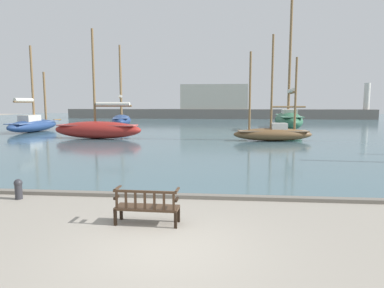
{
  "coord_description": "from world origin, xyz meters",
  "views": [
    {
      "loc": [
        1.23,
        -6.81,
        3.07
      ],
      "look_at": [
        -0.34,
        10.0,
        1.0
      ],
      "focal_mm": 32.0,
      "sensor_mm": 36.0,
      "label": 1
    }
  ],
  "objects_px": {
    "sailboat_centre_channel": "(273,132)",
    "mooring_bollard": "(18,188)",
    "sailboat_nearest_port": "(288,119)",
    "sailboat_far_starboard": "(121,119)",
    "park_bench": "(147,206)",
    "sailboat_mid_port": "(33,124)",
    "sailboat_mid_starboard": "(98,129)"
  },
  "relations": [
    {
      "from": "sailboat_mid_starboard",
      "to": "sailboat_far_starboard",
      "type": "relative_size",
      "value": 0.89
    },
    {
      "from": "sailboat_centre_channel",
      "to": "park_bench",
      "type": "bearing_deg",
      "value": -106.98
    },
    {
      "from": "sailboat_mid_port",
      "to": "sailboat_nearest_port",
      "type": "bearing_deg",
      "value": 12.24
    },
    {
      "from": "sailboat_far_starboard",
      "to": "sailboat_mid_port",
      "type": "relative_size",
      "value": 1.12
    },
    {
      "from": "sailboat_nearest_port",
      "to": "sailboat_far_starboard",
      "type": "xyz_separation_m",
      "value": [
        -19.95,
        3.24,
        -0.27
      ]
    },
    {
      "from": "sailboat_nearest_port",
      "to": "mooring_bollard",
      "type": "bearing_deg",
      "value": -115.35
    },
    {
      "from": "park_bench",
      "to": "mooring_bollard",
      "type": "bearing_deg",
      "value": 158.09
    },
    {
      "from": "park_bench",
      "to": "sailboat_mid_starboard",
      "type": "xyz_separation_m",
      "value": [
        -8.47,
        19.14,
        0.42
      ]
    },
    {
      "from": "park_bench",
      "to": "sailboat_nearest_port",
      "type": "distance_m",
      "value": 31.84
    },
    {
      "from": "park_bench",
      "to": "sailboat_mid_port",
      "type": "height_order",
      "value": "sailboat_mid_port"
    },
    {
      "from": "sailboat_mid_starboard",
      "to": "sailboat_mid_port",
      "type": "height_order",
      "value": "sailboat_mid_starboard"
    },
    {
      "from": "sailboat_nearest_port",
      "to": "sailboat_far_starboard",
      "type": "distance_m",
      "value": 20.22
    },
    {
      "from": "sailboat_far_starboard",
      "to": "sailboat_mid_port",
      "type": "xyz_separation_m",
      "value": [
        -6.44,
        -8.97,
        -0.08
      ]
    },
    {
      "from": "sailboat_nearest_port",
      "to": "sailboat_centre_channel",
      "type": "distance_m",
      "value": 12.26
    },
    {
      "from": "sailboat_far_starboard",
      "to": "mooring_bollard",
      "type": "distance_m",
      "value": 32.56
    },
    {
      "from": "sailboat_far_starboard",
      "to": "sailboat_mid_port",
      "type": "height_order",
      "value": "sailboat_far_starboard"
    },
    {
      "from": "sailboat_far_starboard",
      "to": "sailboat_centre_channel",
      "type": "height_order",
      "value": "sailboat_far_starboard"
    },
    {
      "from": "park_bench",
      "to": "sailboat_far_starboard",
      "type": "relative_size",
      "value": 0.16
    },
    {
      "from": "sailboat_nearest_port",
      "to": "sailboat_far_starboard",
      "type": "relative_size",
      "value": 1.41
    },
    {
      "from": "sailboat_far_starboard",
      "to": "mooring_bollard",
      "type": "xyz_separation_m",
      "value": [
        6.36,
        -31.93,
        -0.62
      ]
    },
    {
      "from": "sailboat_nearest_port",
      "to": "sailboat_mid_port",
      "type": "height_order",
      "value": "sailboat_nearest_port"
    },
    {
      "from": "park_bench",
      "to": "sailboat_far_starboard",
      "type": "height_order",
      "value": "sailboat_far_starboard"
    },
    {
      "from": "sailboat_mid_starboard",
      "to": "mooring_bollard",
      "type": "distance_m",
      "value": 17.74
    },
    {
      "from": "park_bench",
      "to": "sailboat_centre_channel",
      "type": "xyz_separation_m",
      "value": [
        5.72,
        18.72,
        0.31
      ]
    },
    {
      "from": "park_bench",
      "to": "sailboat_mid_port",
      "type": "bearing_deg",
      "value": 125.02
    },
    {
      "from": "sailboat_nearest_port",
      "to": "sailboat_centre_channel",
      "type": "height_order",
      "value": "sailboat_nearest_port"
    },
    {
      "from": "park_bench",
      "to": "mooring_bollard",
      "type": "height_order",
      "value": "park_bench"
    },
    {
      "from": "sailboat_centre_channel",
      "to": "sailboat_mid_port",
      "type": "relative_size",
      "value": 0.91
    },
    {
      "from": "sailboat_centre_channel",
      "to": "mooring_bollard",
      "type": "relative_size",
      "value": 12.38
    },
    {
      "from": "sailboat_centre_channel",
      "to": "mooring_bollard",
      "type": "distance_m",
      "value": 19.78
    },
    {
      "from": "sailboat_mid_starboard",
      "to": "sailboat_mid_port",
      "type": "relative_size",
      "value": 1.0
    },
    {
      "from": "mooring_bollard",
      "to": "sailboat_centre_channel",
      "type": "bearing_deg",
      "value": 58.63
    }
  ]
}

